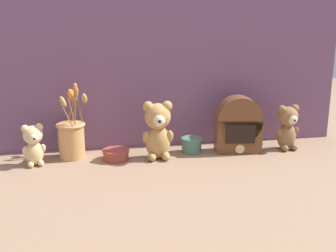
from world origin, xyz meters
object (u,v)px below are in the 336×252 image
(decorative_tin_tall, at_px, (116,155))
(decorative_tin_short, at_px, (191,145))
(teddy_bear_small, at_px, (33,144))
(vintage_radio, at_px, (238,126))
(teddy_bear_large, at_px, (158,129))
(teddy_bear_medium, at_px, (288,126))
(flower_vase, at_px, (72,136))

(decorative_tin_tall, relative_size, decorative_tin_short, 1.24)
(teddy_bear_small, distance_m, vintage_radio, 0.89)
(teddy_bear_large, distance_m, teddy_bear_medium, 0.60)
(flower_vase, xyz_separation_m, decorative_tin_tall, (0.18, -0.06, -0.07))
(teddy_bear_medium, relative_size, flower_vase, 0.64)
(decorative_tin_tall, height_order, decorative_tin_short, decorative_tin_short)
(teddy_bear_large, distance_m, vintage_radio, 0.37)
(flower_vase, xyz_separation_m, decorative_tin_short, (0.52, -0.02, -0.06))
(teddy_bear_small, height_order, decorative_tin_tall, teddy_bear_small)
(vintage_radio, xyz_separation_m, decorative_tin_short, (-0.21, 0.02, -0.08))
(teddy_bear_small, bearing_deg, teddy_bear_large, -0.53)
(vintage_radio, xyz_separation_m, decorative_tin_tall, (-0.55, -0.02, -0.10))
(vintage_radio, bearing_deg, flower_vase, 176.80)
(teddy_bear_large, relative_size, teddy_bear_small, 1.44)
(vintage_radio, bearing_deg, teddy_bear_small, -178.16)
(teddy_bear_large, relative_size, decorative_tin_short, 2.70)
(teddy_bear_large, height_order, vintage_radio, vintage_radio)
(decorative_tin_short, bearing_deg, teddy_bear_large, -162.10)
(teddy_bear_large, xyz_separation_m, flower_vase, (-0.36, 0.07, -0.04))
(teddy_bear_large, bearing_deg, decorative_tin_short, 17.90)
(vintage_radio, bearing_deg, decorative_tin_short, 174.94)
(flower_vase, relative_size, decorative_tin_short, 3.48)
(flower_vase, distance_m, vintage_radio, 0.74)
(flower_vase, height_order, decorative_tin_tall, flower_vase)
(teddy_bear_large, distance_m, decorative_tin_tall, 0.21)
(decorative_tin_tall, xyz_separation_m, decorative_tin_short, (0.34, 0.04, 0.01))
(teddy_bear_large, distance_m, flower_vase, 0.37)
(teddy_bear_large, bearing_deg, teddy_bear_medium, 2.15)
(flower_vase, relative_size, vintage_radio, 1.28)
(teddy_bear_large, bearing_deg, vintage_radio, 5.12)
(flower_vase, bearing_deg, teddy_bear_small, -155.07)
(flower_vase, height_order, vintage_radio, flower_vase)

